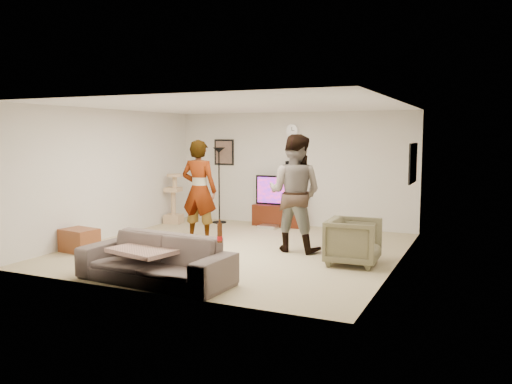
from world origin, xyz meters
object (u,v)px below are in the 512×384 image
at_px(cat_tree, 173,198).
at_px(sofa, 155,259).
at_px(person_right, 295,193).
at_px(tv, 279,190).
at_px(beer_bottle, 220,233).
at_px(side_table, 79,240).
at_px(floor_lamp, 219,186).
at_px(armchair, 353,242).
at_px(person_left, 199,190).
at_px(tv_stand, 279,215).

relative_size(cat_tree, sofa, 0.52).
bearing_deg(cat_tree, person_right, -23.55).
bearing_deg(person_right, cat_tree, -21.50).
height_order(tv, beer_bottle, tv).
bearing_deg(person_right, side_table, 27.55).
xyz_separation_m(tv, person_right, (1.17, -2.20, 0.22)).
bearing_deg(floor_lamp, person_right, -37.98).
xyz_separation_m(tv, armchair, (2.34, -2.74, -0.43)).
height_order(floor_lamp, beer_bottle, floor_lamp).
bearing_deg(sofa, side_table, 160.52).
distance_m(cat_tree, armchair, 5.09).
relative_size(person_left, person_right, 0.95).
bearing_deg(person_right, beer_bottle, 90.80).
height_order(cat_tree, person_right, person_right).
distance_m(person_right, armchair, 1.44).
xyz_separation_m(tv_stand, tv, (0.00, 0.00, 0.56)).
bearing_deg(tv_stand, beer_bottle, -76.98).
relative_size(cat_tree, person_left, 0.59).
height_order(tv_stand, side_table, tv_stand).
relative_size(tv_stand, beer_bottle, 4.49).
relative_size(tv, sofa, 0.50).
bearing_deg(cat_tree, tv_stand, 16.42).
height_order(floor_lamp, person_left, person_left).
distance_m(floor_lamp, side_table, 3.74).
xyz_separation_m(floor_lamp, sofa, (1.50, -4.60, -0.54)).
bearing_deg(beer_bottle, cat_tree, 129.73).
height_order(tv_stand, person_left, person_left).
distance_m(sofa, armchair, 3.04).
relative_size(person_left, beer_bottle, 7.67).
xyz_separation_m(tv, side_table, (-2.18, -3.80, -0.59)).
xyz_separation_m(cat_tree, person_left, (1.53, -1.43, 0.39)).
height_order(tv, floor_lamp, floor_lamp).
distance_m(cat_tree, beer_bottle, 5.36).
distance_m(tv_stand, sofa, 4.81).
bearing_deg(tv_stand, sofa, -88.71).
distance_m(tv_stand, person_left, 2.37).
bearing_deg(armchair, tv, 38.15).
bearing_deg(tv_stand, side_table, -119.90).
xyz_separation_m(floor_lamp, side_table, (-0.79, -3.60, -0.66)).
bearing_deg(person_left, side_table, 46.04).
height_order(beer_bottle, side_table, beer_bottle).
bearing_deg(person_left, armchair, 164.46).
xyz_separation_m(tv_stand, person_right, (1.17, -2.20, 0.77)).
bearing_deg(beer_bottle, sofa, 180.00).
distance_m(floor_lamp, armchair, 4.54).
xyz_separation_m(floor_lamp, armchair, (3.73, -2.54, -0.49)).
xyz_separation_m(armchair, side_table, (-4.52, -1.06, -0.16)).
distance_m(tv_stand, beer_bottle, 4.96).
xyz_separation_m(tv, cat_tree, (-2.31, -0.68, -0.22)).
xyz_separation_m(tv_stand, cat_tree, (-2.31, -0.68, 0.33)).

